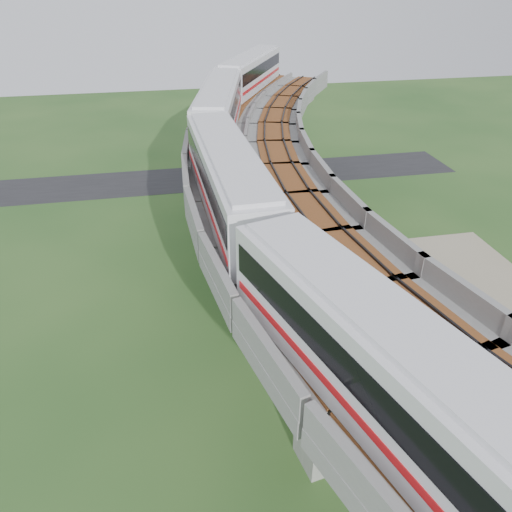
% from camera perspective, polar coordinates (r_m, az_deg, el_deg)
% --- Properties ---
extents(ground, '(160.00, 160.00, 0.00)m').
position_cam_1_polar(ground, '(34.97, 0.60, -8.99)').
color(ground, '#264E1F').
rests_on(ground, ground).
extents(dirt_lot, '(18.00, 26.00, 0.04)m').
position_cam_1_polar(dirt_lot, '(38.39, 22.37, -7.58)').
color(dirt_lot, gray).
rests_on(dirt_lot, ground).
extents(asphalt_road, '(60.00, 8.00, 0.03)m').
position_cam_1_polar(asphalt_road, '(60.90, -5.23, 8.91)').
color(asphalt_road, '#232326').
rests_on(asphalt_road, ground).
extents(viaduct, '(19.58, 73.98, 11.40)m').
position_cam_1_polar(viaduct, '(31.00, 7.68, 5.04)').
color(viaduct, '#99968E').
rests_on(viaduct, ground).
extents(metro_train, '(13.05, 61.10, 3.64)m').
position_cam_1_polar(metro_train, '(33.59, -0.13, 13.29)').
color(metro_train, silver).
rests_on(metro_train, ground).
extents(fence, '(3.87, 38.73, 1.50)m').
position_cam_1_polar(fence, '(37.35, 15.50, -5.93)').
color(fence, '#2D382D').
rests_on(fence, ground).
extents(tree_0, '(2.47, 2.47, 2.69)m').
position_cam_1_polar(tree_0, '(54.21, 7.42, 7.86)').
color(tree_0, '#382314').
rests_on(tree_0, ground).
extents(tree_1, '(2.03, 2.03, 3.16)m').
position_cam_1_polar(tree_1, '(45.64, 6.86, 4.32)').
color(tree_1, '#382314').
rests_on(tree_1, ground).
extents(tree_2, '(1.99, 1.99, 3.10)m').
position_cam_1_polar(tree_2, '(38.64, 9.83, -1.18)').
color(tree_2, '#382314').
rests_on(tree_2, ground).
extents(tree_3, '(3.02, 3.02, 3.23)m').
position_cam_1_polar(tree_3, '(31.27, 17.38, -11.68)').
color(tree_3, '#382314').
rests_on(tree_3, ground).
extents(car_white, '(2.06, 4.08, 1.33)m').
position_cam_1_polar(car_white, '(32.34, 19.22, -13.37)').
color(car_white, silver).
rests_on(car_white, dirt_lot).
extents(car_dark, '(4.46, 2.88, 1.20)m').
position_cam_1_polar(car_dark, '(38.60, 20.92, -5.86)').
color(car_dark, black).
rests_on(car_dark, dirt_lot).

